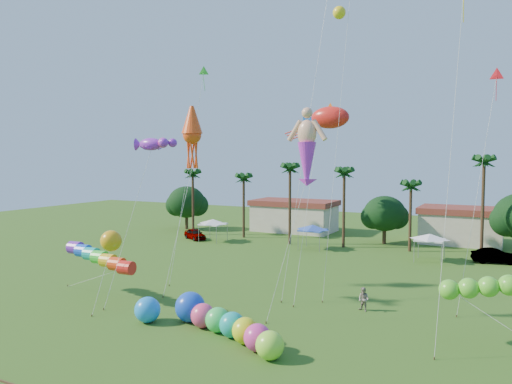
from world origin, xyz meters
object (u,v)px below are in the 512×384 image
at_px(car_a, 195,234).
at_px(blue_ball, 147,310).
at_px(caterpillar_inflatable, 223,322).
at_px(car_b, 495,256).
at_px(spectator_b, 364,299).

xyz_separation_m(car_a, blue_ball, (16.95, -30.63, 0.16)).
height_order(caterpillar_inflatable, blue_ball, caterpillar_inflatable).
height_order(car_b, caterpillar_inflatable, caterpillar_inflatable).
bearing_deg(blue_ball, car_b, 57.38).
distance_m(car_b, spectator_b, 24.42).
height_order(spectator_b, blue_ball, blue_ball).
bearing_deg(car_b, car_a, 80.06).
bearing_deg(car_a, blue_ball, -119.75).
relative_size(spectator_b, blue_ball, 0.99).
xyz_separation_m(car_b, spectator_b, (-8.16, -23.01, 0.10)).
bearing_deg(car_a, car_b, -55.99).
bearing_deg(car_b, blue_ball, 134.72).
distance_m(spectator_b, blue_ball, 15.72).
distance_m(car_a, blue_ball, 35.01).
relative_size(caterpillar_inflatable, blue_ball, 5.55).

